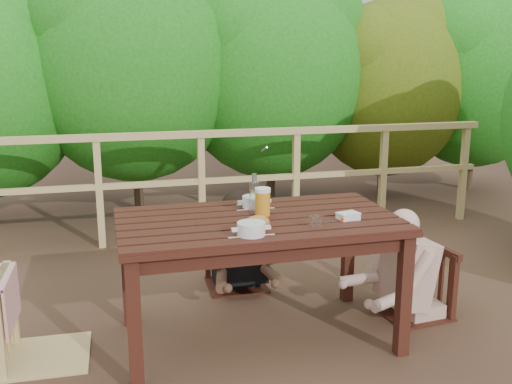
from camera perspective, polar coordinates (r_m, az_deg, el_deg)
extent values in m
plane|color=brown|center=(3.68, 0.20, -13.94)|extent=(60.00, 60.00, 0.00)
cube|color=black|center=(3.52, 0.21, -8.57)|extent=(1.61, 0.90, 0.74)
cube|color=tan|center=(3.48, -20.12, -7.75)|extent=(0.49, 0.49, 0.97)
cube|color=black|center=(4.28, -1.95, -3.76)|extent=(0.43, 0.43, 0.85)
cube|color=black|center=(3.97, 15.16, -5.62)|extent=(0.47, 0.47, 0.86)
cube|color=tan|center=(5.36, -5.29, 0.57)|extent=(5.60, 0.10, 1.01)
cylinder|color=white|center=(3.08, -0.47, -3.72)|extent=(0.25, 0.25, 0.08)
cylinder|color=silver|center=(3.62, -0.16, -1.06)|extent=(0.25, 0.25, 0.08)
ellipsoid|color=#9B6834|center=(3.20, 0.12, -3.03)|extent=(0.14, 0.11, 0.08)
cylinder|color=orange|center=(3.43, 0.64, -1.07)|extent=(0.09, 0.09, 0.18)
cylinder|color=silver|center=(3.47, -0.16, -0.27)|extent=(0.06, 0.06, 0.25)
cylinder|color=silver|center=(3.22, 5.83, -3.00)|extent=(0.07, 0.07, 0.08)
cube|color=white|center=(3.41, 8.91, -2.42)|extent=(0.14, 0.11, 0.05)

